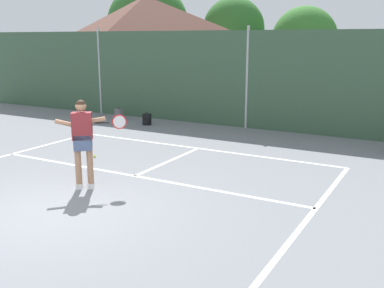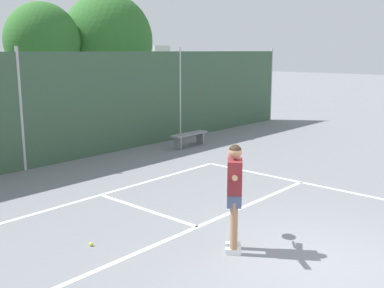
{
  "view_description": "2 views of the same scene",
  "coord_description": "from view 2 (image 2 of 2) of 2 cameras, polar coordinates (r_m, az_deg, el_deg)",
  "views": [
    {
      "loc": [
        5.91,
        -5.44,
        3.06
      ],
      "look_at": [
        1.04,
        3.28,
        0.71
      ],
      "focal_mm": 42.14,
      "sensor_mm": 36.0,
      "label": 1
    },
    {
      "loc": [
        -6.34,
        -3.0,
        3.35
      ],
      "look_at": [
        0.01,
        2.63,
        1.62
      ],
      "focal_mm": 42.92,
      "sensor_mm": 36.0,
      "label": 2
    }
  ],
  "objects": [
    {
      "name": "tennis_player",
      "position": [
        7.67,
        5.28,
        -5.5
      ],
      "size": [
        1.13,
        0.98,
        1.85
      ],
      "color": "silver",
      "rests_on": "ground"
    },
    {
      "name": "basketball_hoop",
      "position": [
        19.09,
        -3.78,
        8.39
      ],
      "size": [
        0.9,
        0.67,
        3.55
      ],
      "color": "#284CB2",
      "rests_on": "ground"
    },
    {
      "name": "court_markings",
      "position": [
        8.04,
        10.86,
        -13.28
      ],
      "size": [
        8.3,
        11.1,
        0.01
      ],
      "color": "white",
      "rests_on": "ground"
    },
    {
      "name": "ground_plane",
      "position": [
        7.77,
        15.09,
        -14.42
      ],
      "size": [
        120.0,
        120.0,
        0.0
      ],
      "primitive_type": "plane",
      "color": "slate"
    },
    {
      "name": "courtside_bench",
      "position": [
        16.26,
        -0.32,
        0.94
      ],
      "size": [
        1.6,
        0.36,
        0.48
      ],
      "color": "gray",
      "rests_on": "ground"
    },
    {
      "name": "chainlink_fence",
      "position": [
        13.68,
        -20.48,
        3.72
      ],
      "size": [
        26.09,
        0.09,
        3.47
      ],
      "color": "#38563D",
      "rests_on": "ground"
    },
    {
      "name": "tennis_ball",
      "position": [
        8.38,
        -12.44,
        -12.06
      ],
      "size": [
        0.07,
        0.07,
        0.07
      ],
      "primitive_type": "sphere",
      "color": "#CCE033",
      "rests_on": "ground"
    }
  ]
}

